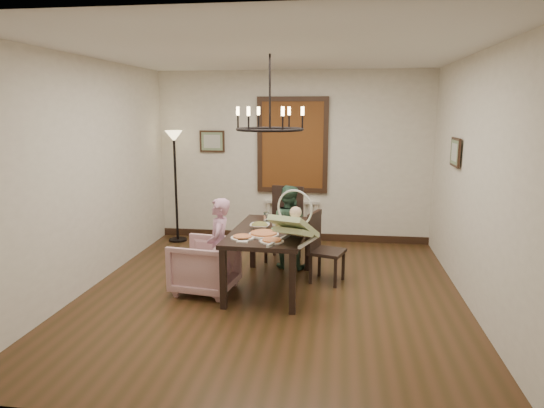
% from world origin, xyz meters
% --- Properties ---
extents(room_shell, '(4.51, 5.00, 2.81)m').
position_xyz_m(room_shell, '(0.00, 0.37, 1.40)').
color(room_shell, '#492C19').
rests_on(room_shell, ground).
extents(dining_table, '(0.96, 1.62, 0.74)m').
position_xyz_m(dining_table, '(-0.04, 0.21, 0.66)').
color(dining_table, black).
rests_on(dining_table, room_shell).
extents(chair_far, '(0.56, 0.56, 1.08)m').
position_xyz_m(chair_far, '(-0.02, 1.33, 0.54)').
color(chair_far, black).
rests_on(chair_far, room_shell).
extents(chair_right, '(0.50, 0.50, 0.91)m').
position_xyz_m(chair_right, '(0.65, 0.52, 0.45)').
color(chair_right, black).
rests_on(chair_right, room_shell).
extents(armchair, '(0.80, 0.79, 0.65)m').
position_xyz_m(armchair, '(-0.81, -0.02, 0.32)').
color(armchair, '#D5A3A5').
rests_on(armchair, room_shell).
extents(elderly_woman, '(0.27, 0.38, 0.97)m').
position_xyz_m(elderly_woman, '(-0.61, -0.10, 0.48)').
color(elderly_woman, '#C58BA9').
rests_on(elderly_woman, room_shell).
extents(seated_man, '(0.51, 0.42, 0.96)m').
position_xyz_m(seated_man, '(0.08, 1.03, 0.48)').
color(seated_man, '#335741').
rests_on(seated_man, room_shell).
extents(baby_bouncer, '(0.61, 0.72, 0.40)m').
position_xyz_m(baby_bouncer, '(0.30, -0.31, 0.94)').
color(baby_bouncer, beige).
rests_on(baby_bouncer, dining_table).
extents(salad_bowl, '(0.29, 0.29, 0.07)m').
position_xyz_m(salad_bowl, '(-0.17, 0.24, 0.78)').
color(salad_bowl, white).
rests_on(salad_bowl, dining_table).
extents(pizza_platter, '(0.35, 0.35, 0.04)m').
position_xyz_m(pizza_platter, '(-0.08, -0.07, 0.76)').
color(pizza_platter, tan).
rests_on(pizza_platter, dining_table).
extents(drinking_glass, '(0.07, 0.07, 0.13)m').
position_xyz_m(drinking_glass, '(0.11, 0.22, 0.81)').
color(drinking_glass, silver).
rests_on(drinking_glass, dining_table).
extents(window_blinds, '(1.00, 0.03, 1.40)m').
position_xyz_m(window_blinds, '(0.00, 2.46, 1.60)').
color(window_blinds, brown).
rests_on(window_blinds, room_shell).
extents(radiator, '(0.92, 0.12, 0.62)m').
position_xyz_m(radiator, '(0.00, 2.48, 0.35)').
color(radiator, silver).
rests_on(radiator, room_shell).
extents(picture_back, '(0.42, 0.03, 0.36)m').
position_xyz_m(picture_back, '(-1.35, 2.47, 1.65)').
color(picture_back, black).
rests_on(picture_back, room_shell).
extents(picture_right, '(0.03, 0.42, 0.36)m').
position_xyz_m(picture_right, '(2.21, 0.90, 1.65)').
color(picture_right, black).
rests_on(picture_right, room_shell).
extents(floor_lamp, '(0.30, 0.30, 1.80)m').
position_xyz_m(floor_lamp, '(-1.90, 2.15, 0.90)').
color(floor_lamp, black).
rests_on(floor_lamp, room_shell).
extents(chandelier, '(0.80, 0.80, 0.04)m').
position_xyz_m(chandelier, '(-0.04, 0.21, 1.95)').
color(chandelier, black).
rests_on(chandelier, room_shell).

